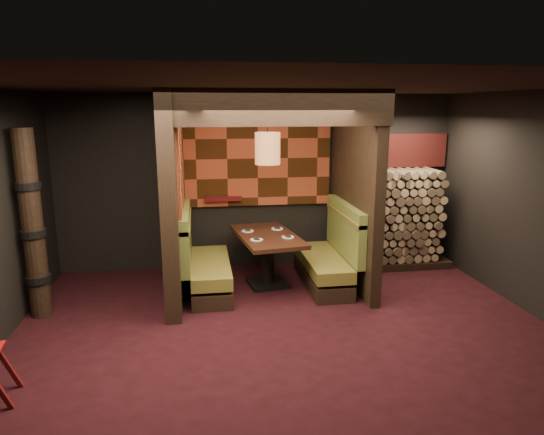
{
  "coord_description": "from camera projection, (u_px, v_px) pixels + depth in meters",
  "views": [
    {
      "loc": [
        -0.97,
        -5.13,
        2.64
      ],
      "look_at": [
        0.0,
        1.3,
        1.15
      ],
      "focal_mm": 32.0,
      "sensor_mm": 36.0,
      "label": 1
    }
  ],
  "objects": [
    {
      "name": "dining_table",
      "position": [
        267.0,
        250.0,
        7.24
      ],
      "size": [
        1.02,
        1.6,
        0.79
      ],
      "color": "black",
      "rests_on": "floor"
    },
    {
      "name": "header_beam",
      "position": [
        277.0,
        108.0,
        5.76
      ],
      "size": [
        2.85,
        0.18,
        0.44
      ],
      "primitive_type": "cube",
      "color": "black",
      "rests_on": "partition_left"
    },
    {
      "name": "partition_left",
      "position": [
        173.0,
        196.0,
        6.75
      ],
      "size": [
        0.2,
        2.2,
        2.85
      ],
      "primitive_type": "cube",
      "color": "black",
      "rests_on": "floor"
    },
    {
      "name": "wall_back",
      "position": [
        259.0,
        182.0,
        8.02
      ],
      "size": [
        6.5,
        0.02,
        2.85
      ],
      "primitive_type": "cube",
      "color": "black",
      "rests_on": "ground"
    },
    {
      "name": "totem_column",
      "position": [
        32.0,
        226.0,
        6.03
      ],
      "size": [
        0.31,
        0.31,
        2.4
      ],
      "color": "black",
      "rests_on": "floor"
    },
    {
      "name": "pendant_lamp",
      "position": [
        268.0,
        148.0,
        6.85
      ],
      "size": [
        0.36,
        0.36,
        1.01
      ],
      "color": "#A06036",
      "rests_on": "ceiling"
    },
    {
      "name": "booth_bench_right",
      "position": [
        329.0,
        259.0,
        7.31
      ],
      "size": [
        0.68,
        1.6,
        1.14
      ],
      "color": "black",
      "rests_on": "floor"
    },
    {
      "name": "ceiling",
      "position": [
        291.0,
        85.0,
        5.04
      ],
      "size": [
        6.5,
        5.5,
        0.02
      ],
      "primitive_type": "cube",
      "color": "black",
      "rests_on": "ground"
    },
    {
      "name": "firewood_stack",
      "position": [
        398.0,
        218.0,
        8.09
      ],
      "size": [
        1.73,
        0.7,
        1.64
      ],
      "color": "black",
      "rests_on": "floor"
    },
    {
      "name": "tapa_side_panel",
      "position": [
        181.0,
        164.0,
        6.84
      ],
      "size": [
        0.04,
        1.85,
        1.45
      ],
      "primitive_type": "cube",
      "color": "#AE4527",
      "rests_on": "partition_left"
    },
    {
      "name": "place_settings",
      "position": [
        267.0,
        234.0,
        7.18
      ],
      "size": [
        0.72,
        0.76,
        0.03
      ],
      "color": "white",
      "rests_on": "dining_table"
    },
    {
      "name": "partition_right",
      "position": [
        354.0,
        191.0,
        7.19
      ],
      "size": [
        0.15,
        2.1,
        2.85
      ],
      "primitive_type": "cube",
      "color": "black",
      "rests_on": "floor"
    },
    {
      "name": "wall_front",
      "position": [
        381.0,
        330.0,
        2.7
      ],
      "size": [
        6.5,
        0.02,
        2.85
      ],
      "primitive_type": "cube",
      "color": "black",
      "rests_on": "ground"
    },
    {
      "name": "bay_front_post",
      "position": [
        355.0,
        188.0,
        7.45
      ],
      "size": [
        0.08,
        0.08,
        2.85
      ],
      "primitive_type": "cube",
      "color": "black",
      "rests_on": "floor"
    },
    {
      "name": "lacquer_shelf",
      "position": [
        223.0,
        199.0,
        7.88
      ],
      "size": [
        0.6,
        0.12,
        0.07
      ],
      "primitive_type": "cube",
      "color": "#561114",
      "rests_on": "wall_back"
    },
    {
      "name": "mosaic_header",
      "position": [
        394.0,
        151.0,
        8.16
      ],
      "size": [
        1.83,
        0.1,
        0.56
      ],
      "primitive_type": "cube",
      "color": "maroon",
      "rests_on": "wall_back"
    },
    {
      "name": "booth_bench_left",
      "position": [
        203.0,
        265.0,
        7.04
      ],
      "size": [
        0.68,
        1.6,
        1.14
      ],
      "color": "black",
      "rests_on": "floor"
    },
    {
      "name": "floor",
      "position": [
        289.0,
        338.0,
        5.68
      ],
      "size": [
        6.5,
        5.5,
        0.02
      ],
      "primitive_type": "cube",
      "color": "black",
      "rests_on": "ground"
    },
    {
      "name": "tapa_back_panel",
      "position": [
        258.0,
        158.0,
        7.88
      ],
      "size": [
        2.4,
        0.06,
        1.55
      ],
      "primitive_type": "cube",
      "color": "#AE4527",
      "rests_on": "wall_back"
    }
  ]
}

